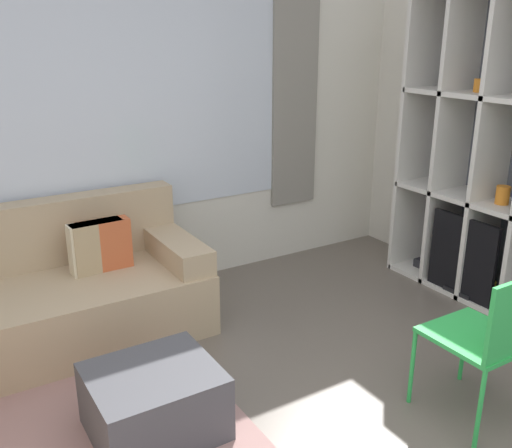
% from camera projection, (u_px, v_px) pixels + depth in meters
% --- Properties ---
extents(wall_back, '(6.19, 0.11, 2.70)m').
position_uv_depth(wall_back, '(113.00, 118.00, 4.06)').
color(wall_back, silver).
rests_on(wall_back, ground_plane).
extents(wall_right, '(0.07, 3.95, 2.70)m').
position_uv_depth(wall_right, '(511.00, 116.00, 4.18)').
color(wall_right, silver).
rests_on(wall_right, ground_plane).
extents(couch_main, '(1.98, 0.90, 0.88)m').
position_uv_depth(couch_main, '(49.00, 297.00, 3.68)').
color(couch_main, tan).
rests_on(couch_main, ground_plane).
extents(ottoman, '(0.62, 0.55, 0.36)m').
position_uv_depth(ottoman, '(154.00, 402.00, 2.86)').
color(ottoman, '#47474C').
rests_on(ottoman, ground_plane).
extents(folding_chair, '(0.44, 0.46, 0.86)m').
position_uv_depth(folding_chair, '(493.00, 333.00, 2.84)').
color(folding_chair, green).
rests_on(folding_chair, ground_plane).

